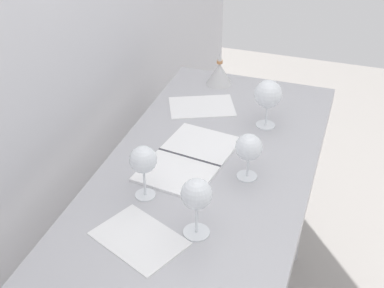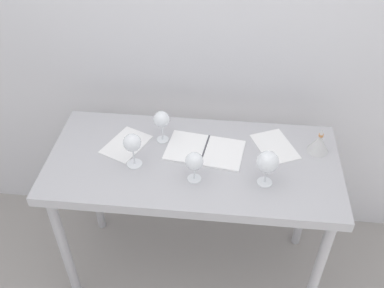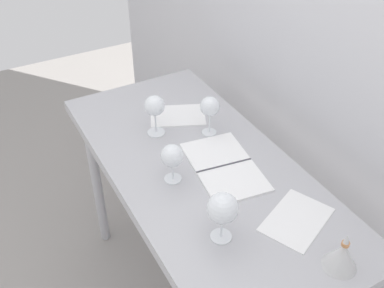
{
  "view_description": "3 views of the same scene",
  "coord_description": "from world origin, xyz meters",
  "views": [
    {
      "loc": [
        -1.31,
        -0.4,
        1.91
      ],
      "look_at": [
        0.01,
        0.04,
        0.99
      ],
      "focal_mm": 50.67,
      "sensor_mm": 36.0,
      "label": 1
    },
    {
      "loc": [
        0.15,
        -1.53,
        2.3
      ],
      "look_at": [
        -0.01,
        0.02,
        0.98
      ],
      "focal_mm": 40.58,
      "sensor_mm": 36.0,
      "label": 2
    },
    {
      "loc": [
        1.15,
        -0.68,
        2.01
      ],
      "look_at": [
        -0.02,
        -0.04,
        1.0
      ],
      "focal_mm": 42.82,
      "sensor_mm": 36.0,
      "label": 3
    }
  ],
  "objects": [
    {
      "name": "ground_plane",
      "position": [
        0.0,
        0.0,
        0.0
      ],
      "size": [
        6.0,
        6.0,
        0.0
      ],
      "primitive_type": "plane",
      "color": "gray"
    },
    {
      "name": "open_notebook",
      "position": [
        0.05,
        0.06,
        0.9
      ],
      "size": [
        0.4,
        0.27,
        0.01
      ],
      "rotation": [
        0.0,
        0.0,
        -0.14
      ],
      "color": "white",
      "rests_on": "steel_counter"
    },
    {
      "name": "wine_glass_far_left",
      "position": [
        -0.17,
        0.13,
        1.02
      ],
      "size": [
        0.08,
        0.08,
        0.17
      ],
      "color": "white",
      "rests_on": "steel_counter"
    },
    {
      "name": "back_wall",
      "position": [
        0.0,
        0.49,
        1.3
      ],
      "size": [
        3.8,
        0.04,
        2.6
      ],
      "primitive_type": "cube",
      "color": "silver",
      "rests_on": "ground_plane"
    },
    {
      "name": "tasting_sheet_upper",
      "position": [
        -0.35,
        0.07,
        0.9
      ],
      "size": [
        0.25,
        0.28,
        0.0
      ],
      "primitive_type": "cube",
      "rotation": [
        0.0,
        0.0,
        -0.42
      ],
      "color": "white",
      "rests_on": "steel_counter"
    },
    {
      "name": "wine_glass_near_center",
      "position": [
        0.02,
        -0.14,
        1.0
      ],
      "size": [
        0.08,
        0.08,
        0.15
      ],
      "color": "white",
      "rests_on": "steel_counter"
    },
    {
      "name": "steel_counter",
      "position": [
        0.0,
        -0.01,
        0.79
      ],
      "size": [
        1.4,
        0.65,
        0.9
      ],
      "color": "#AEAEB3",
      "rests_on": "ground_plane"
    },
    {
      "name": "wine_glass_near_left",
      "position": [
        -0.27,
        -0.07,
        1.03
      ],
      "size": [
        0.08,
        0.08,
        0.18
      ],
      "color": "white",
      "rests_on": "steel_counter"
    },
    {
      "name": "decanter_funnel",
      "position": [
        0.6,
        0.12,
        0.95
      ],
      "size": [
        0.1,
        0.1,
        0.13
      ],
      "color": "silver",
      "rests_on": "steel_counter"
    },
    {
      "name": "wine_glass_near_right",
      "position": [
        0.34,
        -0.13,
        1.02
      ],
      "size": [
        0.1,
        0.1,
        0.18
      ],
      "color": "white",
      "rests_on": "steel_counter"
    },
    {
      "name": "tasting_sheet_lower",
      "position": [
        0.39,
        0.13,
        0.9
      ],
      "size": [
        0.25,
        0.29,
        0.0
      ],
      "primitive_type": "cube",
      "rotation": [
        0.0,
        0.0,
        0.42
      ],
      "color": "white",
      "rests_on": "steel_counter"
    }
  ]
}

